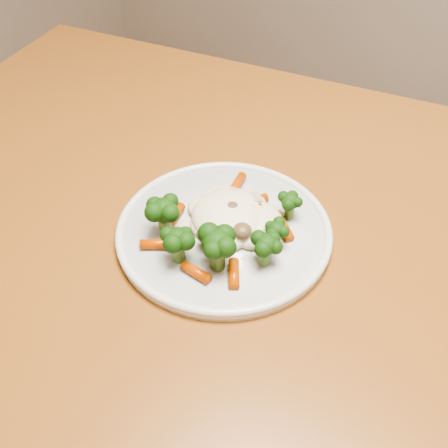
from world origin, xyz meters
name	(u,v)px	position (x,y,z in m)	size (l,w,h in m)	color
dining_table	(292,318)	(0.02, 0.11, 0.66)	(1.39, 1.03, 0.75)	#945622
plate	(224,233)	(-0.08, 0.11, 0.76)	(0.26, 0.26, 0.01)	silver
meal	(223,223)	(-0.07, 0.10, 0.78)	(0.17, 0.19, 0.05)	#EEE5BF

